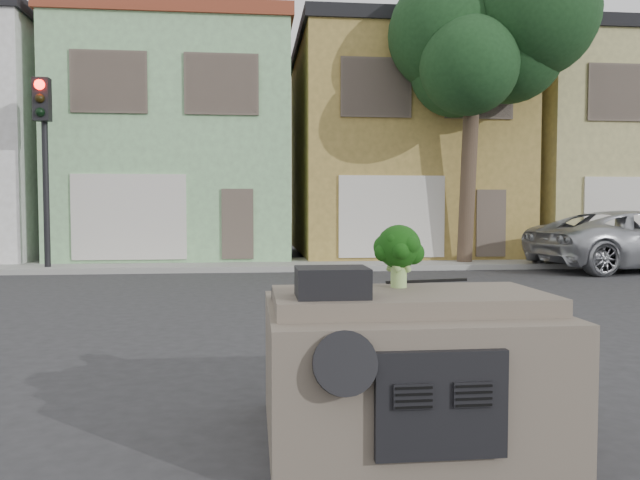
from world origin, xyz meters
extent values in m
plane|color=#303033|center=(0.00, 0.00, 0.00)|extent=(120.00, 120.00, 0.00)
cube|color=gray|center=(0.00, 10.50, 0.07)|extent=(40.00, 3.00, 0.15)
cube|color=#8CC288|center=(-3.50, 14.50, 3.77)|extent=(7.20, 8.20, 7.55)
cube|color=#A38841|center=(4.00, 14.50, 3.77)|extent=(7.20, 8.20, 7.55)
cube|color=tan|center=(11.50, 14.50, 3.77)|extent=(7.20, 8.20, 7.55)
imported|color=#AEB0B7|center=(9.36, 8.53, 0.00)|extent=(6.18, 3.47, 1.63)
cube|color=black|center=(-6.50, 9.50, 2.55)|extent=(0.40, 0.40, 5.10)
cube|color=#18381A|center=(5.00, 9.80, 4.25)|extent=(4.40, 4.00, 8.50)
cube|color=#65594D|center=(0.00, -3.00, 0.56)|extent=(2.00, 1.80, 1.12)
cube|color=black|center=(-0.58, -3.35, 1.22)|extent=(0.48, 0.38, 0.20)
cube|color=black|center=(0.28, -2.62, 1.13)|extent=(0.69, 0.15, 0.02)
cube|color=#0F350B|center=(-0.02, -2.90, 1.36)|extent=(0.51, 0.51, 0.48)
camera|label=1|loc=(-1.10, -7.46, 1.72)|focal=35.00mm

